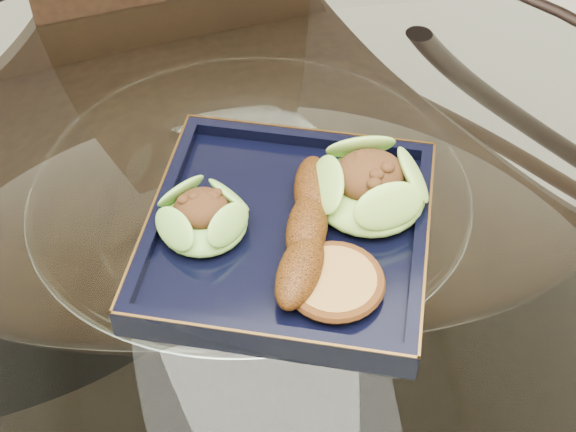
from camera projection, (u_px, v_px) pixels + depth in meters
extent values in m
cylinder|color=white|center=(252.00, 227.00, 0.82)|extent=(1.10, 1.10, 0.01)
torus|color=black|center=(252.00, 227.00, 0.82)|extent=(1.13, 1.13, 0.02)
cylinder|color=black|center=(391.00, 229.00, 1.33)|extent=(0.04, 0.04, 0.75)
cylinder|color=black|center=(46.00, 292.00, 1.24)|extent=(0.04, 0.04, 0.75)
cube|color=black|center=(228.00, 234.00, 1.21)|extent=(0.45, 0.45, 0.04)
cube|color=black|center=(180.00, 20.00, 1.14)|extent=(0.39, 0.07, 0.45)
cylinder|color=black|center=(369.00, 377.00, 1.32)|extent=(0.03, 0.03, 0.44)
cylinder|color=black|center=(115.00, 277.00, 1.46)|extent=(0.03, 0.03, 0.44)
cylinder|color=black|center=(295.00, 228.00, 1.54)|extent=(0.03, 0.03, 0.44)
cube|color=black|center=(288.00, 237.00, 0.79)|extent=(0.35, 0.35, 0.02)
ellipsoid|color=#55972C|center=(203.00, 219.00, 0.77)|extent=(0.10, 0.10, 0.03)
ellipsoid|color=#68A12E|center=(369.00, 189.00, 0.79)|extent=(0.15, 0.15, 0.04)
ellipsoid|color=#5F2F0A|center=(307.00, 228.00, 0.76)|extent=(0.10, 0.19, 0.03)
cylinder|color=#B3803B|center=(334.00, 283.00, 0.73)|extent=(0.09, 0.09, 0.02)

